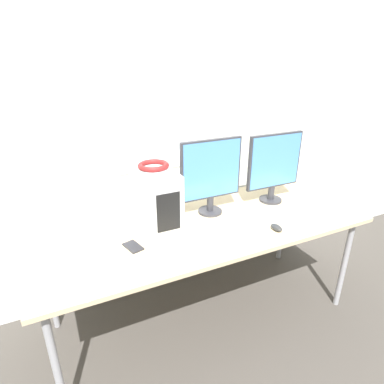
% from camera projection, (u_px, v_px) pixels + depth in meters
% --- Properties ---
extents(ground_plane, '(14.00, 14.00, 0.00)m').
position_uv_depth(ground_plane, '(233.00, 359.00, 2.05)').
color(ground_plane, '#47423D').
extents(wall_back, '(8.00, 0.07, 2.70)m').
position_uv_depth(wall_back, '(170.00, 120.00, 2.33)').
color(wall_back, silver).
rests_on(wall_back, ground_plane).
extents(desk, '(2.14, 0.85, 0.77)m').
position_uv_depth(desk, '(204.00, 230.00, 2.11)').
color(desk, '#D1BA8E').
rests_on(desk, ground_plane).
extents(pc_tower, '(0.20, 0.47, 0.39)m').
position_uv_depth(pc_tower, '(155.00, 197.00, 2.00)').
color(pc_tower, silver).
rests_on(pc_tower, desk).
extents(headphones, '(0.19, 0.19, 0.03)m').
position_uv_depth(headphones, '(153.00, 165.00, 1.92)').
color(headphones, maroon).
rests_on(headphones, pc_tower).
extents(monitor_main, '(0.44, 0.17, 0.52)m').
position_uv_depth(monitor_main, '(211.00, 174.00, 2.13)').
color(monitor_main, '#333338').
rests_on(monitor_main, desk).
extents(monitor_right_near, '(0.44, 0.17, 0.51)m').
position_uv_depth(monitor_right_near, '(274.00, 165.00, 2.31)').
color(monitor_right_near, '#333338').
rests_on(monitor_right_near, desk).
extents(keyboard, '(0.45, 0.17, 0.02)m').
position_uv_depth(keyboard, '(233.00, 238.00, 1.90)').
color(keyboard, silver).
rests_on(keyboard, desk).
extents(mouse, '(0.05, 0.09, 0.04)m').
position_uv_depth(mouse, '(276.00, 228.00, 2.01)').
color(mouse, '#2D2D2D').
rests_on(mouse, desk).
extents(cell_phone, '(0.10, 0.14, 0.01)m').
position_uv_depth(cell_phone, '(133.00, 247.00, 1.83)').
color(cell_phone, '#232328').
rests_on(cell_phone, desk).
extents(paper_sheet_left, '(0.29, 0.34, 0.00)m').
position_uv_depth(paper_sheet_left, '(94.00, 277.00, 1.59)').
color(paper_sheet_left, white).
rests_on(paper_sheet_left, desk).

